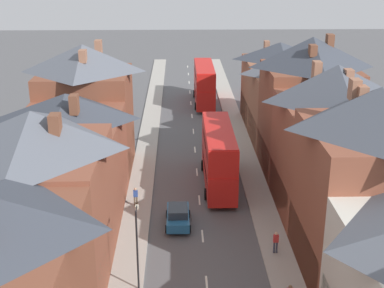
{
  "coord_description": "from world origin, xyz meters",
  "views": [
    {
      "loc": [
        -1.67,
        -10.63,
        20.0
      ],
      "look_at": [
        -0.39,
        39.1,
        1.71
      ],
      "focal_mm": 50.0,
      "sensor_mm": 36.0,
      "label": 1
    }
  ],
  "objects_px": {
    "double_decker_bus_lead": "(204,83)",
    "double_decker_bus_mid_street": "(218,155)",
    "car_near_blue": "(178,216)",
    "pedestrian_far_left": "(136,196)",
    "pedestrian_mid_right": "(276,241)",
    "street_lamp": "(137,244)"
  },
  "relations": [
    {
      "from": "double_decker_bus_lead",
      "to": "double_decker_bus_mid_street",
      "type": "bearing_deg",
      "value": -90.0
    },
    {
      "from": "double_decker_bus_mid_street",
      "to": "car_near_blue",
      "type": "bearing_deg",
      "value": -115.89
    },
    {
      "from": "double_decker_bus_lead",
      "to": "pedestrian_far_left",
      "type": "distance_m",
      "value": 31.8
    },
    {
      "from": "pedestrian_mid_right",
      "to": "pedestrian_far_left",
      "type": "xyz_separation_m",
      "value": [
        -10.18,
        7.41,
        0.0
      ]
    },
    {
      "from": "double_decker_bus_lead",
      "to": "pedestrian_mid_right",
      "type": "distance_m",
      "value": 38.55
    },
    {
      "from": "double_decker_bus_mid_street",
      "to": "pedestrian_far_left",
      "type": "distance_m",
      "value": 8.44
    },
    {
      "from": "double_decker_bus_mid_street",
      "to": "pedestrian_mid_right",
      "type": "xyz_separation_m",
      "value": [
        3.14,
        -11.72,
        -1.78
      ]
    },
    {
      "from": "pedestrian_mid_right",
      "to": "pedestrian_far_left",
      "type": "height_order",
      "value": "same"
    },
    {
      "from": "double_decker_bus_lead",
      "to": "street_lamp",
      "type": "relative_size",
      "value": 1.96
    },
    {
      "from": "car_near_blue",
      "to": "pedestrian_far_left",
      "type": "relative_size",
      "value": 2.43
    },
    {
      "from": "double_decker_bus_lead",
      "to": "car_near_blue",
      "type": "relative_size",
      "value": 2.76
    },
    {
      "from": "double_decker_bus_lead",
      "to": "double_decker_bus_mid_street",
      "type": "distance_m",
      "value": 26.66
    },
    {
      "from": "double_decker_bus_mid_street",
      "to": "pedestrian_mid_right",
      "type": "distance_m",
      "value": 12.26
    },
    {
      "from": "double_decker_bus_lead",
      "to": "pedestrian_far_left",
      "type": "bearing_deg",
      "value": -102.81
    },
    {
      "from": "double_decker_bus_lead",
      "to": "car_near_blue",
      "type": "height_order",
      "value": "double_decker_bus_lead"
    },
    {
      "from": "pedestrian_far_left",
      "to": "street_lamp",
      "type": "height_order",
      "value": "street_lamp"
    },
    {
      "from": "car_near_blue",
      "to": "street_lamp",
      "type": "xyz_separation_m",
      "value": [
        -2.45,
        -8.12,
        2.43
      ]
    },
    {
      "from": "pedestrian_far_left",
      "to": "street_lamp",
      "type": "distance_m",
      "value": 11.47
    },
    {
      "from": "double_decker_bus_lead",
      "to": "double_decker_bus_mid_street",
      "type": "relative_size",
      "value": 1.0
    },
    {
      "from": "double_decker_bus_lead",
      "to": "double_decker_bus_mid_street",
      "type": "xyz_separation_m",
      "value": [
        0.0,
        -26.66,
        0.0
      ]
    },
    {
      "from": "pedestrian_mid_right",
      "to": "pedestrian_far_left",
      "type": "relative_size",
      "value": 1.0
    },
    {
      "from": "pedestrian_mid_right",
      "to": "street_lamp",
      "type": "height_order",
      "value": "street_lamp"
    }
  ]
}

